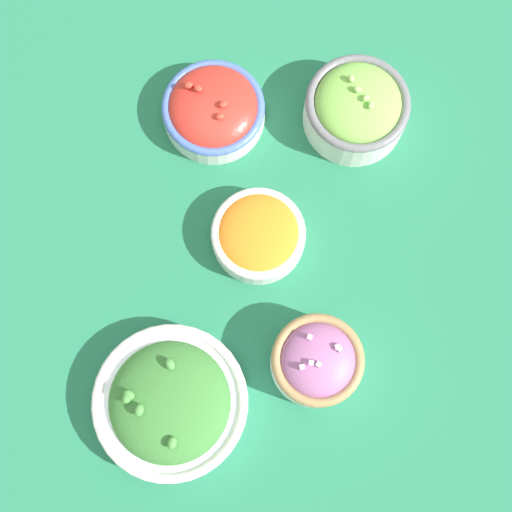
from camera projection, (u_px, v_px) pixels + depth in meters
name	position (u px, v px, depth m)	size (l,w,h in m)	color
ground_plane	(256.00, 261.00, 0.92)	(3.00, 3.00, 0.00)	#23704C
bowl_carrots	(256.00, 234.00, 0.90)	(0.12, 0.12, 0.05)	silver
bowl_red_onion	(317.00, 361.00, 0.85)	(0.11, 0.11, 0.08)	white
bowl_broccoli	(170.00, 402.00, 0.85)	(0.19, 0.19, 0.07)	silver
bowl_cherry_tomatoes	(213.00, 109.00, 0.94)	(0.14, 0.14, 0.06)	silver
bowl_lettuce	(357.00, 108.00, 0.92)	(0.14, 0.14, 0.08)	silver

